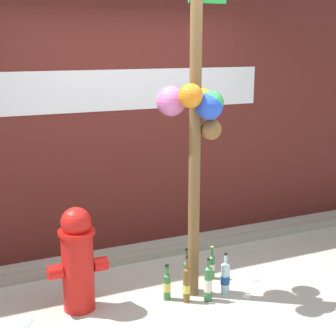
# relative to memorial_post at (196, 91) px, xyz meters

# --- Properties ---
(ground_plane) EXTENTS (14.00, 14.00, 0.00)m
(ground_plane) POSITION_rel_memorial_post_xyz_m (-0.16, -0.26, -1.77)
(ground_plane) COLOR #ADA899
(building_wall) EXTENTS (10.00, 0.21, 3.22)m
(building_wall) POSITION_rel_memorial_post_xyz_m (-0.16, 1.37, -0.17)
(building_wall) COLOR #561E19
(building_wall) RESTS_ON ground_plane
(curb_strip) EXTENTS (8.00, 0.12, 0.08)m
(curb_strip) POSITION_rel_memorial_post_xyz_m (-0.16, 0.85, -1.73)
(curb_strip) COLOR gray
(curb_strip) RESTS_ON ground_plane
(memorial_post) EXTENTS (0.51, 0.52, 3.06)m
(memorial_post) POSITION_rel_memorial_post_xyz_m (0.00, 0.00, 0.00)
(memorial_post) COLOR brown
(memorial_post) RESTS_ON ground_plane
(fire_hydrant) EXTENTS (0.49, 0.30, 0.88)m
(fire_hydrant) POSITION_rel_memorial_post_xyz_m (-0.99, 0.14, -1.33)
(fire_hydrant) COLOR red
(fire_hydrant) RESTS_ON ground_plane
(bottle_0) EXTENTS (0.07, 0.07, 0.40)m
(bottle_0) POSITION_rel_memorial_post_xyz_m (-0.03, 0.07, -1.62)
(bottle_0) COLOR #337038
(bottle_0) RESTS_ON ground_plane
(bottle_1) EXTENTS (0.06, 0.06, 0.32)m
(bottle_1) POSITION_rel_memorial_post_xyz_m (-0.26, -0.01, -1.65)
(bottle_1) COLOR #337038
(bottle_1) RESTS_ON ground_plane
(bottle_2) EXTENTS (0.06, 0.06, 0.32)m
(bottle_2) POSITION_rel_memorial_post_xyz_m (0.28, 0.18, -1.65)
(bottle_2) COLOR #337038
(bottle_2) RESTS_ON ground_plane
(bottle_3) EXTENTS (0.07, 0.07, 0.39)m
(bottle_3) POSITION_rel_memorial_post_xyz_m (0.05, -0.18, -1.62)
(bottle_3) COLOR #337038
(bottle_3) RESTS_ON ground_plane
(bottle_4) EXTENTS (0.06, 0.06, 0.41)m
(bottle_4) POSITION_rel_memorial_post_xyz_m (-0.13, -0.12, -1.62)
(bottle_4) COLOR brown
(bottle_4) RESTS_ON ground_plane
(bottle_5) EXTENTS (0.08, 0.08, 0.37)m
(bottle_5) POSITION_rel_memorial_post_xyz_m (0.26, -0.11, -1.63)
(bottle_5) COLOR #B2DBEA
(bottle_5) RESTS_ON ground_plane
(litter_0) EXTENTS (0.11, 0.11, 0.01)m
(litter_0) POSITION_rel_memorial_post_xyz_m (0.40, -0.25, -1.77)
(litter_0) COLOR silver
(litter_0) RESTS_ON ground_plane
(litter_1) EXTENTS (0.10, 0.15, 0.01)m
(litter_1) POSITION_rel_memorial_post_xyz_m (-1.42, 0.08, -1.77)
(litter_1) COLOR #8C99B2
(litter_1) RESTS_ON ground_plane
(litter_2) EXTENTS (0.13, 0.12, 0.01)m
(litter_2) POSITION_rel_memorial_post_xyz_m (0.64, 0.00, -1.77)
(litter_2) COLOR #8C99B2
(litter_2) RESTS_ON ground_plane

